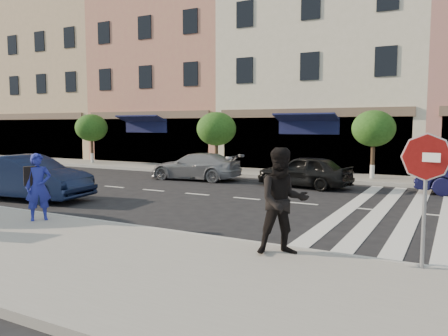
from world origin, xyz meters
The scene contains 15 objects.
ground centered at (0.00, 0.00, 0.00)m, with size 120.00×120.00×0.00m, color black.
sidewalk_near centered at (0.00, -3.75, 0.07)m, with size 60.00×4.50×0.15m, color gray.
sidewalk_far centered at (0.00, 11.00, 0.07)m, with size 60.00×3.00×0.15m, color gray.
building_west_far centered at (-22.00, 17.00, 6.00)m, with size 12.00×9.00×12.00m, color #D2AF87.
building_west_mid centered at (-11.00, 17.00, 7.00)m, with size 10.00×9.00×14.00m, color tan.
building_centre centered at (-0.50, 17.00, 5.50)m, with size 11.00×9.00×11.00m, color beige.
street_tree_wa centered at (-14.00, 10.80, 2.33)m, with size 2.00×2.00×3.05m.
street_tree_wb centered at (-5.00, 10.80, 2.31)m, with size 2.10×2.10×3.06m.
street_tree_c centered at (3.00, 10.80, 2.36)m, with size 1.90×1.90×3.04m.
stop_sign centered at (5.90, -1.67, 1.81)m, with size 0.79×0.16×2.26m.
photographer centered at (-2.84, -2.16, 0.99)m, with size 0.61×0.40×1.68m, color navy.
walker centered at (3.56, -2.00, 1.14)m, with size 0.96×0.75×1.97m, color black.
car_near_mid centered at (-6.48, 0.30, 0.75)m, with size 1.59×4.57×1.50m, color black.
car_far_left centered at (-4.32, 7.60, 0.62)m, with size 1.74×4.28×1.24m, color gray.
car_far_mid centered at (0.88, 7.60, 0.65)m, with size 1.54×3.83×1.31m, color black.
Camera 1 is at (6.34, -9.45, 2.53)m, focal length 35.00 mm.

